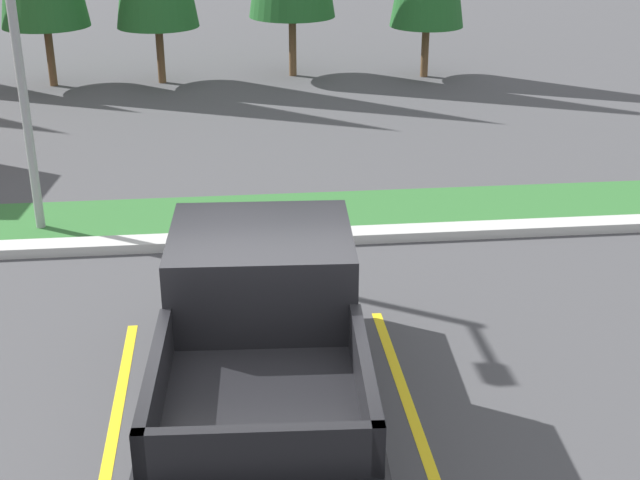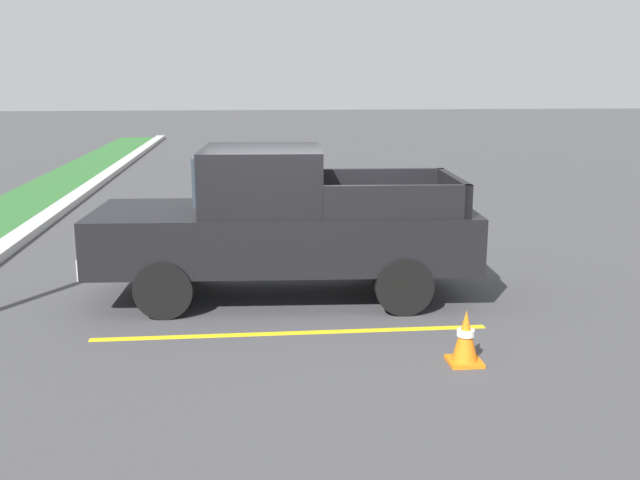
{
  "view_description": "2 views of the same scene",
  "coord_description": "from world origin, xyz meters",
  "views": [
    {
      "loc": [
        -0.13,
        -7.37,
        5.38
      ],
      "look_at": [
        0.84,
        1.72,
        1.44
      ],
      "focal_mm": 49.55,
      "sensor_mm": 36.0,
      "label": 1
    },
    {
      "loc": [
        -9.78,
        0.67,
        3.03
      ],
      "look_at": [
        -0.2,
        -0.29,
        0.87
      ],
      "focal_mm": 40.81,
      "sensor_mm": 36.0,
      "label": 2
    }
  ],
  "objects": [
    {
      "name": "parking_line_far",
      "position": [
        1.66,
        0.17,
        0.0
      ],
      "size": [
        0.12,
        4.8,
        0.01
      ],
      "primitive_type": "cube",
      "color": "yellow",
      "rests_on": "ground"
    },
    {
      "name": "parking_line_near",
      "position": [
        -1.44,
        0.17,
        0.0
      ],
      "size": [
        0.12,
        4.8,
        0.01
      ],
      "primitive_type": "cube",
      "color": "yellow",
      "rests_on": "ground"
    },
    {
      "name": "pickup_truck_main",
      "position": [
        0.11,
        0.22,
        1.04
      ],
      "size": [
        2.18,
        5.32,
        2.1
      ],
      "color": "black",
      "rests_on": "ground"
    },
    {
      "name": "ground_plane",
      "position": [
        0.0,
        0.0,
        0.0
      ],
      "size": [
        120.0,
        120.0,
        0.0
      ],
      "primitive_type": "plane",
      "color": "#424244"
    },
    {
      "name": "grass_median",
      "position": [
        0.0,
        6.1,
        0.03
      ],
      "size": [
        56.0,
        1.8,
        0.06
      ],
      "primitive_type": "cube",
      "color": "#2D662D",
      "rests_on": "ground"
    },
    {
      "name": "curb_strip",
      "position": [
        0.0,
        5.0,
        0.07
      ],
      "size": [
        56.0,
        0.4,
        0.15
      ],
      "primitive_type": "cube",
      "color": "#B2B2AD",
      "rests_on": "ground"
    }
  ]
}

